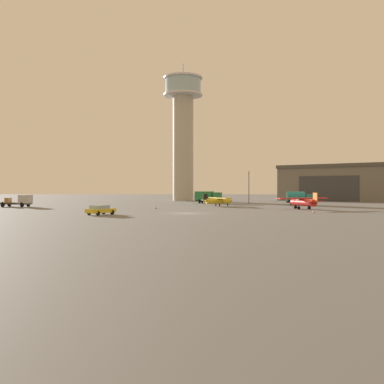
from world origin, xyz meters
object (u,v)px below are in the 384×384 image
object	(u,v)px
truck_fuel_tanker_teal	(299,198)
car_yellow	(100,210)
traffic_cone_near_right	(156,207)
traffic_cone_near_left	(313,211)
airplane_red	(304,202)
light_post_east	(249,184)
control_tower	(183,126)
truck_box_green	(208,197)
truck_flatbed_silver	(20,201)
airplane_yellow	(218,200)

from	to	relation	value
truck_fuel_tanker_teal	car_yellow	size ratio (longest dim) A/B	1.28
traffic_cone_near_right	traffic_cone_near_left	bearing A→B (deg)	-26.51
airplane_red	light_post_east	distance (m)	30.43
truck_fuel_tanker_teal	traffic_cone_near_right	bearing A→B (deg)	-148.62
control_tower	airplane_red	bearing A→B (deg)	-64.32
airplane_red	traffic_cone_near_right	distance (m)	26.56
traffic_cone_near_left	car_yellow	bearing A→B (deg)	-169.18
car_yellow	traffic_cone_near_left	xyz separation A→B (m)	(30.91, 5.91, -0.47)
truck_box_green	traffic_cone_near_right	distance (m)	29.26
control_tower	car_yellow	world-z (taller)	control_tower
truck_flatbed_silver	light_post_east	bearing A→B (deg)	31.15
truck_box_green	truck_flatbed_silver	world-z (taller)	truck_box_green
light_post_east	airplane_red	bearing A→B (deg)	-77.03
truck_fuel_tanker_teal	car_yellow	bearing A→B (deg)	-133.23
traffic_cone_near_left	traffic_cone_near_right	xyz separation A→B (m)	(-25.50, 12.72, 0.03)
light_post_east	traffic_cone_near_left	world-z (taller)	light_post_east
truck_flatbed_silver	traffic_cone_near_left	world-z (taller)	truck_flatbed_silver
car_yellow	light_post_east	xyz separation A→B (m)	(25.09, 46.25, 4.12)
airplane_red	light_post_east	size ratio (longest dim) A/B	1.21
airplane_red	car_yellow	size ratio (longest dim) A/B	2.16
light_post_east	traffic_cone_near_left	distance (m)	41.02
control_tower	airplane_yellow	world-z (taller)	control_tower
truck_flatbed_silver	control_tower	bearing A→B (deg)	61.53
airplane_yellow	truck_flatbed_silver	world-z (taller)	airplane_yellow
truck_box_green	light_post_east	distance (m)	10.61
truck_flatbed_silver	car_yellow	distance (m)	33.56
traffic_cone_near_left	truck_box_green	bearing A→B (deg)	111.56
truck_box_green	light_post_east	bearing A→B (deg)	16.24
truck_flatbed_silver	airplane_yellow	bearing A→B (deg)	14.03
truck_flatbed_silver	car_yellow	bearing A→B (deg)	-40.53
car_yellow	traffic_cone_near_right	size ratio (longest dim) A/B	7.48
airplane_red	truck_flatbed_silver	xyz separation A→B (m)	(-54.59, 7.92, -0.20)
airplane_red	truck_box_green	distance (m)	33.96
truck_box_green	truck_flatbed_silver	distance (m)	43.40
control_tower	light_post_east	xyz separation A→B (m)	(17.53, -21.11, -17.35)
truck_box_green	truck_fuel_tanker_teal	distance (m)	22.64
truck_box_green	car_yellow	bearing A→B (deg)	-91.77
light_post_east	truck_flatbed_silver	bearing A→B (deg)	-155.74
airplane_yellow	airplane_red	bearing A→B (deg)	-63.92
airplane_red	truck_fuel_tanker_teal	xyz separation A→B (m)	(3.30, 19.23, 0.25)
airplane_yellow	truck_flatbed_silver	distance (m)	40.11
traffic_cone_near_right	car_yellow	bearing A→B (deg)	-106.18
control_tower	truck_box_green	xyz separation A→B (m)	(7.41, -21.12, -20.53)
airplane_red	truck_flatbed_silver	size ratio (longest dim) A/B	1.47
airplane_red	car_yellow	xyz separation A→B (m)	(-31.88, -16.79, -0.65)
truck_flatbed_silver	truck_fuel_tanker_teal	distance (m)	58.99
car_yellow	traffic_cone_near_left	world-z (taller)	car_yellow
light_post_east	traffic_cone_near_left	xyz separation A→B (m)	(5.82, -40.34, -4.59)
control_tower	airplane_red	distance (m)	59.85
truck_box_green	light_post_east	world-z (taller)	light_post_east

